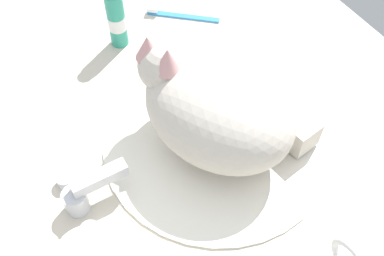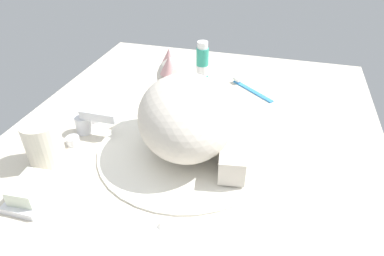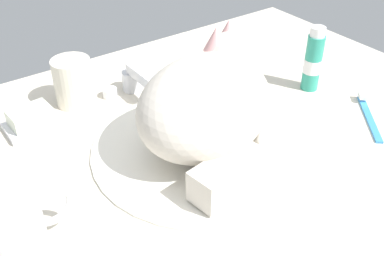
{
  "view_description": "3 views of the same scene",
  "coord_description": "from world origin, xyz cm",
  "px_view_note": "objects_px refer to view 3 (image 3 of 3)",
  "views": [
    {
      "loc": [
        -35.12,
        24.87,
        61.29
      ],
      "look_at": [
        1.51,
        3.73,
        4.34
      ],
      "focal_mm": 43.09,
      "sensor_mm": 36.0,
      "label": 1
    },
    {
      "loc": [
        -54.05,
        -16.19,
        43.72
      ],
      "look_at": [
        -1.61,
        -1.71,
        6.71
      ],
      "focal_mm": 31.61,
      "sensor_mm": 36.0,
      "label": 2
    },
    {
      "loc": [
        -36.72,
        -47.84,
        45.99
      ],
      "look_at": [
        -2.28,
        0.21,
        4.96
      ],
      "focal_mm": 43.22,
      "sensor_mm": 36.0,
      "label": 3
    }
  ],
  "objects_px": {
    "toothbrush": "(369,114)",
    "faucet": "(134,80)",
    "toothpaste_bottle": "(313,61)",
    "rinse_cup": "(73,82)",
    "cat": "(209,103)",
    "coffee_mug": "(16,221)",
    "soap_bar": "(30,117)"
  },
  "relations": [
    {
      "from": "toothbrush",
      "to": "faucet",
      "type": "bearing_deg",
      "value": 133.0
    },
    {
      "from": "toothpaste_bottle",
      "to": "toothbrush",
      "type": "xyz_separation_m",
      "value": [
        0.01,
        -0.13,
        -0.05
      ]
    },
    {
      "from": "faucet",
      "to": "toothbrush",
      "type": "height_order",
      "value": "faucet"
    },
    {
      "from": "toothpaste_bottle",
      "to": "faucet",
      "type": "bearing_deg",
      "value": 147.04
    },
    {
      "from": "rinse_cup",
      "to": "toothbrush",
      "type": "bearing_deg",
      "value": -40.64
    },
    {
      "from": "toothpaste_bottle",
      "to": "toothbrush",
      "type": "bearing_deg",
      "value": -85.56
    },
    {
      "from": "cat",
      "to": "toothpaste_bottle",
      "type": "xyz_separation_m",
      "value": [
        0.28,
        0.04,
        -0.03
      ]
    },
    {
      "from": "cat",
      "to": "coffee_mug",
      "type": "height_order",
      "value": "cat"
    },
    {
      "from": "coffee_mug",
      "to": "rinse_cup",
      "type": "height_order",
      "value": "coffee_mug"
    },
    {
      "from": "coffee_mug",
      "to": "soap_bar",
      "type": "xyz_separation_m",
      "value": [
        0.1,
        0.25,
        -0.02
      ]
    },
    {
      "from": "soap_bar",
      "to": "cat",
      "type": "bearing_deg",
      "value": -45.44
    },
    {
      "from": "cat",
      "to": "soap_bar",
      "type": "distance_m",
      "value": 0.31
    },
    {
      "from": "faucet",
      "to": "coffee_mug",
      "type": "bearing_deg",
      "value": -140.41
    },
    {
      "from": "cat",
      "to": "coffee_mug",
      "type": "distance_m",
      "value": 0.32
    },
    {
      "from": "faucet",
      "to": "toothpaste_bottle",
      "type": "distance_m",
      "value": 0.35
    },
    {
      "from": "cat",
      "to": "toothbrush",
      "type": "height_order",
      "value": "cat"
    },
    {
      "from": "cat",
      "to": "coffee_mug",
      "type": "relative_size",
      "value": 2.55
    },
    {
      "from": "coffee_mug",
      "to": "cat",
      "type": "bearing_deg",
      "value": 5.51
    },
    {
      "from": "rinse_cup",
      "to": "faucet",
      "type": "bearing_deg",
      "value": -15.31
    },
    {
      "from": "faucet",
      "to": "coffee_mug",
      "type": "xyz_separation_m",
      "value": [
        -0.31,
        -0.26,
        0.02
      ]
    },
    {
      "from": "cat",
      "to": "soap_bar",
      "type": "height_order",
      "value": "cat"
    },
    {
      "from": "cat",
      "to": "coffee_mug",
      "type": "bearing_deg",
      "value": -174.49
    },
    {
      "from": "cat",
      "to": "toothpaste_bottle",
      "type": "height_order",
      "value": "cat"
    },
    {
      "from": "toothbrush",
      "to": "rinse_cup",
      "type": "bearing_deg",
      "value": 139.36
    },
    {
      "from": "rinse_cup",
      "to": "soap_bar",
      "type": "distance_m",
      "value": 0.11
    },
    {
      "from": "coffee_mug",
      "to": "rinse_cup",
      "type": "xyz_separation_m",
      "value": [
        0.2,
        0.29,
        -0.0
      ]
    },
    {
      "from": "coffee_mug",
      "to": "soap_bar",
      "type": "relative_size",
      "value": 1.63
    },
    {
      "from": "faucet",
      "to": "cat",
      "type": "height_order",
      "value": "cat"
    },
    {
      "from": "soap_bar",
      "to": "toothbrush",
      "type": "bearing_deg",
      "value": -31.8
    },
    {
      "from": "coffee_mug",
      "to": "faucet",
      "type": "bearing_deg",
      "value": 39.59
    },
    {
      "from": "soap_bar",
      "to": "toothpaste_bottle",
      "type": "xyz_separation_m",
      "value": [
        0.5,
        -0.18,
        0.03
      ]
    },
    {
      "from": "faucet",
      "to": "soap_bar",
      "type": "xyz_separation_m",
      "value": [
        -0.21,
        -0.01,
        -0.0
      ]
    }
  ]
}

